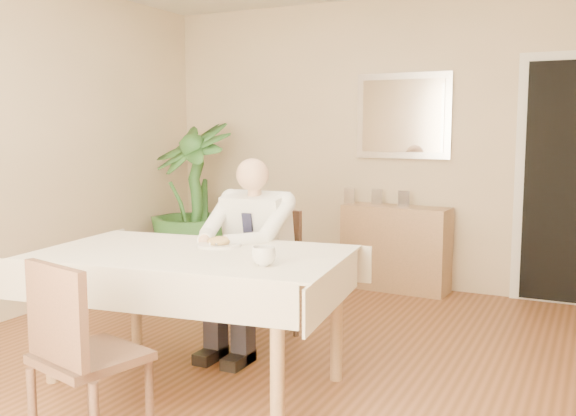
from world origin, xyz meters
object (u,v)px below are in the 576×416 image
at_px(chair_far, 267,267).
at_px(seated_man, 246,245).
at_px(sideboard, 395,248).
at_px(dining_table, 193,266).
at_px(chair_near, 77,348).
at_px(potted_palm, 193,202).
at_px(coffee_mug, 264,256).

distance_m(chair_far, seated_man, 0.35).
bearing_deg(sideboard, seated_man, -98.16).
height_order(dining_table, chair_near, chair_near).
height_order(dining_table, sideboard, sideboard).
xyz_separation_m(seated_man, potted_palm, (-1.44, 1.50, 0.05)).
bearing_deg(chair_far, sideboard, 77.32).
height_order(dining_table, coffee_mug, coffee_mug).
bearing_deg(dining_table, potted_palm, 117.34).
bearing_deg(chair_near, dining_table, 106.37).
height_order(chair_near, potted_palm, potted_palm).
bearing_deg(potted_palm, chair_near, -64.06).
bearing_deg(chair_near, coffee_mug, 71.47).
bearing_deg(dining_table, coffee_mug, -23.12).
height_order(chair_far, coffee_mug, chair_far).
bearing_deg(chair_far, chair_near, -87.86).
distance_m(seated_man, coffee_mug, 0.92).
bearing_deg(potted_palm, coffee_mug, -48.78).
distance_m(chair_far, potted_palm, 1.90).
relative_size(sideboard, potted_palm, 0.63).
xyz_separation_m(chair_far, potted_palm, (-1.44, 1.22, 0.25)).
xyz_separation_m(dining_table, chair_far, (0.00, 0.88, -0.17)).
relative_size(chair_near, coffee_mug, 7.24).
height_order(dining_table, chair_far, chair_far).
relative_size(chair_far, chair_near, 1.00).
bearing_deg(sideboard, potted_palm, -162.39).
bearing_deg(seated_man, dining_table, -90.00).
distance_m(dining_table, sideboard, 2.60).
relative_size(chair_far, coffee_mug, 7.25).
bearing_deg(sideboard, coffee_mug, -83.75).
bearing_deg(chair_far, seated_man, -88.91).
bearing_deg(chair_far, potted_palm, 140.83).
bearing_deg(potted_palm, sideboard, 13.95).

